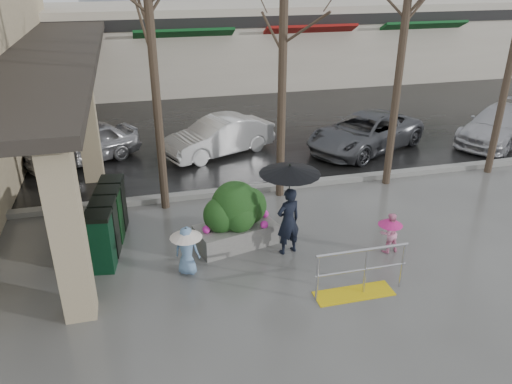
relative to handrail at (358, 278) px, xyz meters
name	(u,v)px	position (x,y,z in m)	size (l,w,h in m)	color
ground	(274,270)	(-1.36, 1.20, -0.38)	(120.00, 120.00, 0.00)	#51514F
street_asphalt	(173,70)	(-1.36, 23.20, -0.37)	(120.00, 36.00, 0.01)	black
curb	(235,191)	(-1.36, 5.20, -0.30)	(120.00, 0.30, 0.15)	gray
canopy_slab	(51,47)	(-6.16, 9.20, 3.25)	(2.80, 18.00, 0.25)	#2D2823
pillar_front	(68,232)	(-5.26, 0.70, 1.37)	(0.55, 0.55, 3.50)	tan
pillar_back	(87,124)	(-5.26, 7.20, 1.37)	(0.55, 0.55, 3.50)	tan
storefront_row	(216,44)	(0.64, 19.17, 1.64)	(34.00, 6.74, 4.00)	beige
handrail	(358,278)	(0.00, 0.00, 0.00)	(1.90, 0.50, 1.03)	yellow
tree_west	(148,6)	(-3.36, 4.80, 4.71)	(3.20, 3.20, 6.80)	#382B21
tree_mideast	(407,10)	(3.14, 4.80, 4.48)	(3.20, 3.20, 6.50)	#382B21
woman	(289,197)	(-0.87, 1.83, 1.00)	(1.33, 1.33, 2.16)	black
child_pink	(390,230)	(1.35, 1.30, 0.18)	(0.55, 0.55, 0.95)	#FF9BC8
child_blue	(187,246)	(-3.16, 1.56, 0.29)	(0.68, 0.68, 1.08)	#6D95C3
planter	(236,215)	(-1.92, 2.47, 0.38)	(1.96, 1.29, 1.58)	gray
news_boxes	(108,221)	(-4.76, 3.06, 0.29)	(0.87, 2.43, 1.33)	#0C361E
car_a	(82,144)	(-5.67, 8.76, 0.25)	(1.49, 3.70, 1.26)	#A7A7AB
car_b	(219,136)	(-1.23, 8.43, 0.25)	(1.33, 3.82, 1.26)	silver
car_c	(365,132)	(3.75, 7.62, 0.25)	(2.09, 4.53, 1.26)	#56585D
car_d	(499,125)	(8.80, 7.21, 0.25)	(1.77, 4.34, 1.26)	silver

